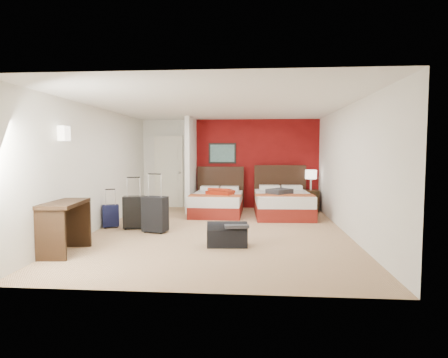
# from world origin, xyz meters

# --- Properties ---
(ground) EXTENTS (6.50, 6.50, 0.00)m
(ground) POSITION_xyz_m (0.00, 0.00, 0.00)
(ground) COLOR tan
(ground) RESTS_ON ground
(room_walls) EXTENTS (5.02, 6.52, 2.50)m
(room_walls) POSITION_xyz_m (-1.40, 1.42, 1.26)
(room_walls) COLOR white
(room_walls) RESTS_ON ground
(red_accent_panel) EXTENTS (3.50, 0.04, 2.50)m
(red_accent_panel) POSITION_xyz_m (0.75, 3.23, 1.25)
(red_accent_panel) COLOR maroon
(red_accent_panel) RESTS_ON ground
(partition_wall) EXTENTS (0.12, 1.20, 2.50)m
(partition_wall) POSITION_xyz_m (-1.00, 2.61, 1.25)
(partition_wall) COLOR silver
(partition_wall) RESTS_ON ground
(entry_door) EXTENTS (0.82, 0.06, 2.05)m
(entry_door) POSITION_xyz_m (-1.75, 3.20, 1.02)
(entry_door) COLOR silver
(entry_door) RESTS_ON ground
(bed_left) EXTENTS (1.27, 1.79, 0.53)m
(bed_left) POSITION_xyz_m (-0.24, 2.07, 0.27)
(bed_left) COLOR silver
(bed_left) RESTS_ON ground
(bed_right) EXTENTS (1.41, 1.97, 0.58)m
(bed_right) POSITION_xyz_m (1.41, 1.96, 0.29)
(bed_right) COLOR white
(bed_right) RESTS_ON ground
(red_suitcase_open) EXTENTS (0.86, 1.00, 0.11)m
(red_suitcase_open) POSITION_xyz_m (-0.14, 1.97, 0.58)
(red_suitcase_open) COLOR #9E240D
(red_suitcase_open) RESTS_ON bed_left
(jacket_bundle) EXTENTS (0.68, 0.68, 0.13)m
(jacket_bundle) POSITION_xyz_m (1.31, 1.66, 0.64)
(jacket_bundle) COLOR #35363A
(jacket_bundle) RESTS_ON bed_right
(nightstand) EXTENTS (0.41, 0.41, 0.57)m
(nightstand) POSITION_xyz_m (2.22, 2.76, 0.28)
(nightstand) COLOR black
(nightstand) RESTS_ON ground
(table_lamp) EXTENTS (0.38, 0.38, 0.54)m
(table_lamp) POSITION_xyz_m (2.22, 2.76, 0.84)
(table_lamp) COLOR white
(table_lamp) RESTS_ON nightstand
(suitcase_black) EXTENTS (0.48, 0.35, 0.65)m
(suitcase_black) POSITION_xyz_m (-1.78, 0.14, 0.33)
(suitcase_black) COLOR black
(suitcase_black) RESTS_ON ground
(suitcase_charcoal) EXTENTS (0.52, 0.39, 0.69)m
(suitcase_charcoal) POSITION_xyz_m (-1.25, -0.17, 0.34)
(suitcase_charcoal) COLOR black
(suitcase_charcoal) RESTS_ON ground
(suitcase_navy) EXTENTS (0.38, 0.32, 0.45)m
(suitcase_navy) POSITION_xyz_m (-2.31, 0.21, 0.23)
(suitcase_navy) COLOR black
(suitcase_navy) RESTS_ON ground
(duffel_bag) EXTENTS (0.70, 0.42, 0.34)m
(duffel_bag) POSITION_xyz_m (0.24, -1.11, 0.17)
(duffel_bag) COLOR black
(duffel_bag) RESTS_ON ground
(jacket_draped) EXTENTS (0.46, 0.41, 0.05)m
(jacket_draped) POSITION_xyz_m (0.39, -1.16, 0.37)
(jacket_draped) COLOR #37363B
(jacket_draped) RESTS_ON duffel_bag
(desk) EXTENTS (0.58, 1.03, 0.82)m
(desk) POSITION_xyz_m (-2.27, -1.77, 0.41)
(desk) COLOR black
(desk) RESTS_ON ground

